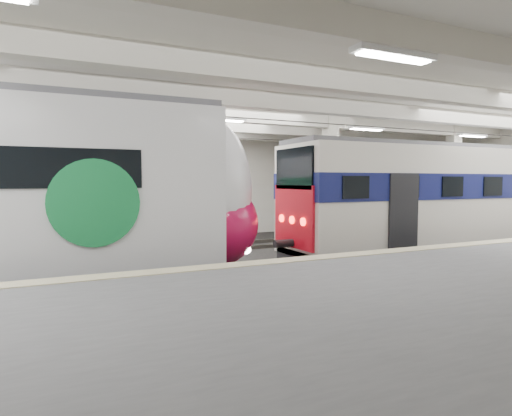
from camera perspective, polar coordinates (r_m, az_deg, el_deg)
name	(u,v)px	position (r m, az deg, el deg)	size (l,w,h in m)	color
station_hall	(274,166)	(11.01, 2.48, 5.55)	(36.00, 24.00, 5.75)	black
older_rer	(439,199)	(17.27, 23.23, 1.09)	(12.58, 2.78, 4.19)	beige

